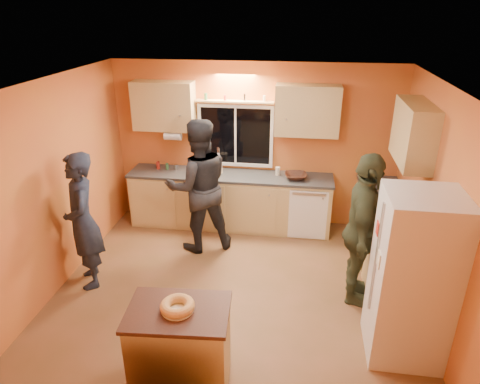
% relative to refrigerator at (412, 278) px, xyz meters
% --- Properties ---
extents(ground, '(4.50, 4.50, 0.00)m').
position_rel_refrigerator_xyz_m(ground, '(-1.89, 0.80, -0.90)').
color(ground, brown).
rests_on(ground, ground).
extents(room_shell, '(4.54, 4.04, 2.61)m').
position_rel_refrigerator_xyz_m(room_shell, '(-1.77, 1.21, 0.72)').
color(room_shell, '#C15431').
rests_on(room_shell, ground).
extents(back_counter, '(4.23, 0.62, 0.90)m').
position_rel_refrigerator_xyz_m(back_counter, '(-1.88, 2.50, -0.45)').
color(back_counter, tan).
rests_on(back_counter, ground).
extents(right_counter, '(0.62, 1.84, 0.90)m').
position_rel_refrigerator_xyz_m(right_counter, '(0.06, 1.30, -0.45)').
color(right_counter, tan).
rests_on(right_counter, ground).
extents(refrigerator, '(0.72, 0.70, 1.80)m').
position_rel_refrigerator_xyz_m(refrigerator, '(0.00, 0.00, 0.00)').
color(refrigerator, silver).
rests_on(refrigerator, ground).
extents(island, '(0.96, 0.69, 0.89)m').
position_rel_refrigerator_xyz_m(island, '(-2.16, -0.78, -0.45)').
color(island, tan).
rests_on(island, ground).
extents(bundt_pastry, '(0.31, 0.31, 0.09)m').
position_rel_refrigerator_xyz_m(bundt_pastry, '(-2.16, -0.78, 0.03)').
color(bundt_pastry, tan).
rests_on(bundt_pastry, island).
extents(person_left, '(0.70, 0.78, 1.78)m').
position_rel_refrigerator_xyz_m(person_left, '(-3.79, 0.68, -0.01)').
color(person_left, black).
rests_on(person_left, ground).
extents(person_center, '(1.18, 1.08, 1.96)m').
position_rel_refrigerator_xyz_m(person_center, '(-2.57, 1.77, 0.08)').
color(person_center, black).
rests_on(person_center, ground).
extents(person_right, '(0.60, 1.16, 1.90)m').
position_rel_refrigerator_xyz_m(person_right, '(-0.39, 0.82, 0.05)').
color(person_right, '#303824').
rests_on(person_right, ground).
extents(mixing_bowl, '(0.37, 0.37, 0.08)m').
position_rel_refrigerator_xyz_m(mixing_bowl, '(-1.21, 2.47, 0.04)').
color(mixing_bowl, black).
rests_on(mixing_bowl, back_counter).
extents(utensil_crock, '(0.14, 0.14, 0.17)m').
position_rel_refrigerator_xyz_m(utensil_crock, '(-2.43, 2.54, 0.09)').
color(utensil_crock, beige).
rests_on(utensil_crock, back_counter).
extents(potted_plant, '(0.34, 0.32, 0.31)m').
position_rel_refrigerator_xyz_m(potted_plant, '(0.04, 0.66, 0.16)').
color(potted_plant, gray).
rests_on(potted_plant, right_counter).
extents(red_box, '(0.18, 0.14, 0.07)m').
position_rel_refrigerator_xyz_m(red_box, '(0.13, 1.68, 0.04)').
color(red_box, '#AC261A').
rests_on(red_box, right_counter).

